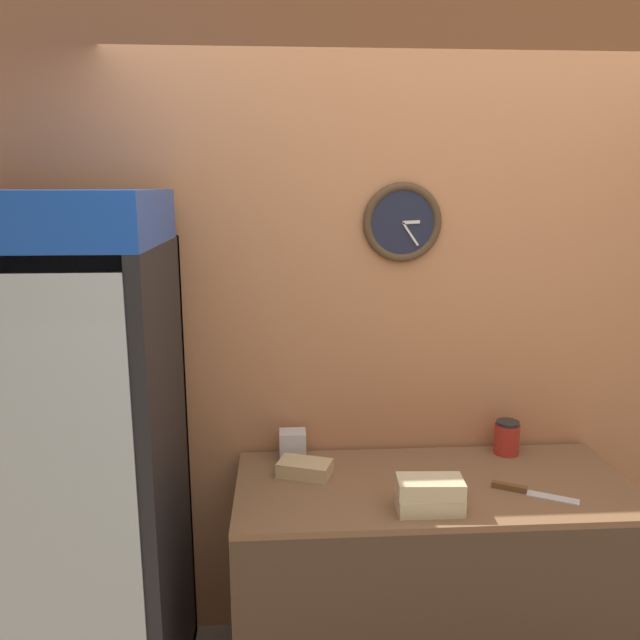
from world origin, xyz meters
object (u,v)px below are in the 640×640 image
at_px(sandwich_stack_middle, 430,487).
at_px(condiment_jar, 507,438).
at_px(napkin_dispenser, 293,445).
at_px(sandwich_flat_left, 305,468).
at_px(sandwich_stack_bottom, 429,503).
at_px(beverage_cooler, 67,436).
at_px(chefs_knife, 522,490).

relative_size(sandwich_stack_middle, condiment_jar, 1.64).
xyz_separation_m(sandwich_stack_middle, napkin_dispenser, (-0.47, 0.47, -0.03)).
bearing_deg(sandwich_flat_left, condiment_jar, 10.06).
distance_m(sandwich_stack_bottom, condiment_jar, 0.64).
height_order(sandwich_stack_bottom, sandwich_flat_left, sandwich_stack_bottom).
height_order(beverage_cooler, sandwich_stack_bottom, beverage_cooler).
xyz_separation_m(sandwich_stack_bottom, chefs_knife, (0.38, 0.11, -0.02)).
xyz_separation_m(sandwich_stack_middle, chefs_knife, (0.38, 0.11, -0.08)).
relative_size(sandwich_stack_bottom, napkin_dispenser, 1.93).
bearing_deg(sandwich_stack_middle, beverage_cooler, 170.06).
distance_m(condiment_jar, napkin_dispenser, 0.91).
bearing_deg(condiment_jar, chefs_knife, -100.21).
bearing_deg(condiment_jar, sandwich_stack_middle, -133.93).
height_order(sandwich_stack_bottom, sandwich_stack_middle, sandwich_stack_middle).
relative_size(chefs_knife, napkin_dispenser, 2.43).
height_order(condiment_jar, napkin_dispenser, condiment_jar).
bearing_deg(sandwich_flat_left, beverage_cooler, -175.06).
xyz_separation_m(sandwich_stack_middle, sandwich_flat_left, (-0.43, 0.30, -0.06)).
distance_m(sandwich_flat_left, napkin_dispenser, 0.17).
bearing_deg(beverage_cooler, napkin_dispenser, 15.92).
relative_size(sandwich_stack_bottom, sandwich_stack_middle, 0.98).
relative_size(beverage_cooler, sandwich_stack_bottom, 8.52).
bearing_deg(sandwich_flat_left, chefs_knife, -13.27).
distance_m(sandwich_flat_left, condiment_jar, 0.88).
relative_size(beverage_cooler, sandwich_flat_left, 8.52).
bearing_deg(chefs_knife, condiment_jar, 79.79).
height_order(beverage_cooler, sandwich_stack_middle, beverage_cooler).
relative_size(beverage_cooler, chefs_knife, 6.76).
bearing_deg(condiment_jar, beverage_cooler, -172.50).
distance_m(sandwich_stack_bottom, sandwich_stack_middle, 0.06).
bearing_deg(sandwich_flat_left, napkin_dispenser, 105.24).
height_order(sandwich_stack_bottom, condiment_jar, condiment_jar).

